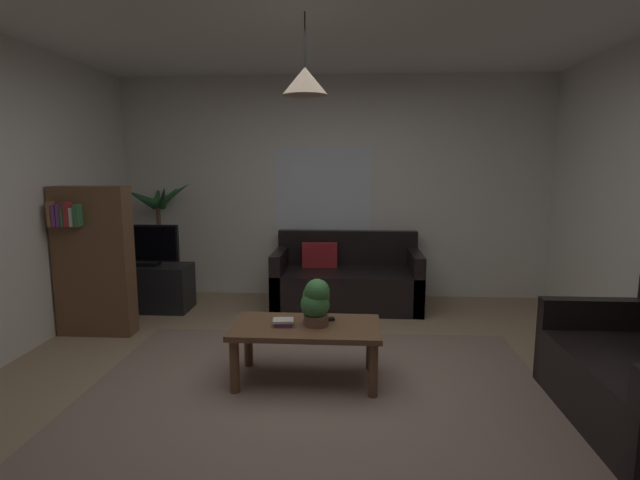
{
  "coord_description": "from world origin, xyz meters",
  "views": [
    {
      "loc": [
        0.24,
        -3.31,
        1.62
      ],
      "look_at": [
        0.0,
        0.3,
        1.05
      ],
      "focal_mm": 27.94,
      "sensor_mm": 36.0,
      "label": 1
    }
  ],
  "objects_px": {
    "coffee_table": "(306,334)",
    "book_on_table_0": "(284,324)",
    "pendant_lamp": "(305,81)",
    "remote_on_table_0": "(324,319)",
    "potted_plant_on_table": "(316,300)",
    "bookshelf_corner": "(93,260)",
    "book_on_table_1": "(283,321)",
    "couch_under_window": "(346,282)",
    "potted_palm_corner": "(160,243)",
    "tv": "(146,245)",
    "tv_stand": "(150,287)"
  },
  "relations": [
    {
      "from": "remote_on_table_0",
      "to": "pendant_lamp",
      "type": "relative_size",
      "value": 0.29
    },
    {
      "from": "potted_plant_on_table",
      "to": "potted_palm_corner",
      "type": "bearing_deg",
      "value": 132.56
    },
    {
      "from": "coffee_table",
      "to": "book_on_table_0",
      "type": "distance_m",
      "value": 0.19
    },
    {
      "from": "book_on_table_0",
      "to": "potted_plant_on_table",
      "type": "xyz_separation_m",
      "value": [
        0.24,
        0.03,
        0.17
      ]
    },
    {
      "from": "potted_plant_on_table",
      "to": "tv",
      "type": "height_order",
      "value": "tv"
    },
    {
      "from": "coffee_table",
      "to": "bookshelf_corner",
      "type": "distance_m",
      "value": 2.29
    },
    {
      "from": "coffee_table",
      "to": "pendant_lamp",
      "type": "bearing_deg",
      "value": 63.43
    },
    {
      "from": "potted_palm_corner",
      "to": "bookshelf_corner",
      "type": "height_order",
      "value": "potted_palm_corner"
    },
    {
      "from": "book_on_table_1",
      "to": "remote_on_table_0",
      "type": "distance_m",
      "value": 0.32
    },
    {
      "from": "potted_palm_corner",
      "to": "book_on_table_1",
      "type": "bearing_deg",
      "value": -51.46
    },
    {
      "from": "coffee_table",
      "to": "remote_on_table_0",
      "type": "xyz_separation_m",
      "value": [
        0.13,
        0.1,
        0.08
      ]
    },
    {
      "from": "book_on_table_0",
      "to": "remote_on_table_0",
      "type": "height_order",
      "value": "book_on_table_0"
    },
    {
      "from": "coffee_table",
      "to": "book_on_table_1",
      "type": "xyz_separation_m",
      "value": [
        -0.17,
        -0.03,
        0.11
      ]
    },
    {
      "from": "couch_under_window",
      "to": "tv",
      "type": "relative_size",
      "value": 2.3
    },
    {
      "from": "bookshelf_corner",
      "to": "couch_under_window",
      "type": "bearing_deg",
      "value": 24.52
    },
    {
      "from": "coffee_table",
      "to": "pendant_lamp",
      "type": "xyz_separation_m",
      "value": [
        0.0,
        0.0,
        1.8
      ]
    },
    {
      "from": "book_on_table_1",
      "to": "potted_plant_on_table",
      "type": "relative_size",
      "value": 0.43
    },
    {
      "from": "potted_plant_on_table",
      "to": "bookshelf_corner",
      "type": "height_order",
      "value": "bookshelf_corner"
    },
    {
      "from": "coffee_table",
      "to": "book_on_table_0",
      "type": "relative_size",
      "value": 9.28
    },
    {
      "from": "pendant_lamp",
      "to": "bookshelf_corner",
      "type": "bearing_deg",
      "value": 156.68
    },
    {
      "from": "tv",
      "to": "pendant_lamp",
      "type": "bearing_deg",
      "value": -41.44
    },
    {
      "from": "book_on_table_1",
      "to": "tv_stand",
      "type": "bearing_deg",
      "value": 135.12
    },
    {
      "from": "book_on_table_0",
      "to": "remote_on_table_0",
      "type": "relative_size",
      "value": 0.74
    },
    {
      "from": "pendant_lamp",
      "to": "couch_under_window",
      "type": "bearing_deg",
      "value": 82.15
    },
    {
      "from": "tv",
      "to": "potted_palm_corner",
      "type": "relative_size",
      "value": 0.5
    },
    {
      "from": "remote_on_table_0",
      "to": "potted_plant_on_table",
      "type": "xyz_separation_m",
      "value": [
        -0.05,
        -0.09,
        0.17
      ]
    },
    {
      "from": "book_on_table_0",
      "to": "pendant_lamp",
      "type": "relative_size",
      "value": 0.22
    },
    {
      "from": "couch_under_window",
      "to": "potted_plant_on_table",
      "type": "relative_size",
      "value": 4.67
    },
    {
      "from": "coffee_table",
      "to": "remote_on_table_0",
      "type": "distance_m",
      "value": 0.18
    },
    {
      "from": "couch_under_window",
      "to": "potted_palm_corner",
      "type": "bearing_deg",
      "value": 173.6
    },
    {
      "from": "coffee_table",
      "to": "book_on_table_1",
      "type": "bearing_deg",
      "value": -170.48
    },
    {
      "from": "pendant_lamp",
      "to": "book_on_table_1",
      "type": "bearing_deg",
      "value": -170.48
    },
    {
      "from": "couch_under_window",
      "to": "pendant_lamp",
      "type": "relative_size",
      "value": 3.0
    },
    {
      "from": "book_on_table_0",
      "to": "pendant_lamp",
      "type": "xyz_separation_m",
      "value": [
        0.16,
        0.02,
        1.72
      ]
    },
    {
      "from": "book_on_table_1",
      "to": "potted_palm_corner",
      "type": "height_order",
      "value": "potted_palm_corner"
    },
    {
      "from": "bookshelf_corner",
      "to": "pendant_lamp",
      "type": "distance_m",
      "value": 2.69
    },
    {
      "from": "couch_under_window",
      "to": "tv",
      "type": "xyz_separation_m",
      "value": [
        -2.17,
        -0.3,
        0.45
      ]
    },
    {
      "from": "book_on_table_1",
      "to": "pendant_lamp",
      "type": "bearing_deg",
      "value": 9.52
    },
    {
      "from": "book_on_table_1",
      "to": "potted_palm_corner",
      "type": "distance_m",
      "value": 2.88
    },
    {
      "from": "remote_on_table_0",
      "to": "potted_plant_on_table",
      "type": "height_order",
      "value": "potted_plant_on_table"
    },
    {
      "from": "potted_plant_on_table",
      "to": "book_on_table_0",
      "type": "bearing_deg",
      "value": -171.55
    },
    {
      "from": "potted_palm_corner",
      "to": "bookshelf_corner",
      "type": "distance_m",
      "value": 1.33
    },
    {
      "from": "book_on_table_0",
      "to": "pendant_lamp",
      "type": "height_order",
      "value": "pendant_lamp"
    },
    {
      "from": "pendant_lamp",
      "to": "remote_on_table_0",
      "type": "bearing_deg",
      "value": 39.83
    },
    {
      "from": "remote_on_table_0",
      "to": "pendant_lamp",
      "type": "bearing_deg",
      "value": -67.92
    },
    {
      "from": "potted_plant_on_table",
      "to": "tv",
      "type": "bearing_deg",
      "value": 139.8
    },
    {
      "from": "couch_under_window",
      "to": "coffee_table",
      "type": "bearing_deg",
      "value": -97.85
    },
    {
      "from": "book_on_table_0",
      "to": "remote_on_table_0",
      "type": "xyz_separation_m",
      "value": [
        0.29,
        0.13,
        -0.0
      ]
    },
    {
      "from": "book_on_table_0",
      "to": "tv_stand",
      "type": "distance_m",
      "value": 2.45
    },
    {
      "from": "couch_under_window",
      "to": "book_on_table_1",
      "type": "bearing_deg",
      "value": -102.36
    }
  ]
}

